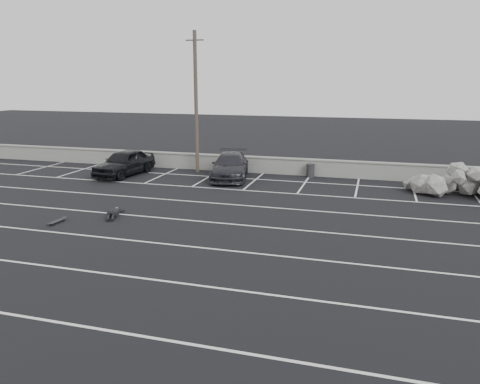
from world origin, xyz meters
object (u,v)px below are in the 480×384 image
(car_right, at_px, (230,166))
(person, at_px, (115,210))
(riprap_pile, at_px, (465,185))
(car_left, at_px, (124,163))
(trash_bin, at_px, (310,171))
(skateboard, at_px, (57,221))
(utility_pole, at_px, (196,102))

(car_right, xyz_separation_m, person, (-2.63, -9.00, -0.54))
(riprap_pile, relative_size, person, 2.49)
(car_left, distance_m, car_right, 6.74)
(person, bearing_deg, riprap_pile, 8.17)
(trash_bin, bearing_deg, riprap_pile, -15.76)
(skateboard, bearing_deg, riprap_pile, 33.94)
(riprap_pile, bearing_deg, trash_bin, 164.24)
(trash_bin, distance_m, riprap_pile, 8.73)
(utility_pole, distance_m, riprap_pile, 16.37)
(car_right, height_order, riprap_pile, riprap_pile)
(car_left, bearing_deg, trash_bin, 20.17)
(utility_pole, bearing_deg, person, -89.86)
(skateboard, bearing_deg, trash_bin, 57.98)
(person, distance_m, skateboard, 2.48)
(car_left, bearing_deg, person, -56.24)
(utility_pole, height_order, skateboard, utility_pole)
(car_right, relative_size, person, 2.29)
(car_left, relative_size, trash_bin, 5.75)
(trash_bin, relative_size, skateboard, 0.94)
(car_right, distance_m, riprap_pile, 13.13)
(car_right, relative_size, utility_pole, 0.59)
(riprap_pile, xyz_separation_m, skateboard, (-17.42, -10.08, -0.47))
(trash_bin, xyz_separation_m, person, (-7.33, -10.64, -0.21))
(car_right, bearing_deg, utility_pole, 141.61)
(trash_bin, bearing_deg, car_left, -166.77)
(car_right, bearing_deg, trash_bin, 7.10)
(trash_bin, xyz_separation_m, riprap_pile, (8.40, -2.37, 0.13))
(car_left, distance_m, utility_pole, 5.92)
(riprap_pile, xyz_separation_m, person, (-15.74, -8.27, -0.34))
(car_left, xyz_separation_m, person, (4.03, -7.97, -0.60))
(car_left, height_order, trash_bin, car_left)
(riprap_pile, bearing_deg, car_right, 176.79)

